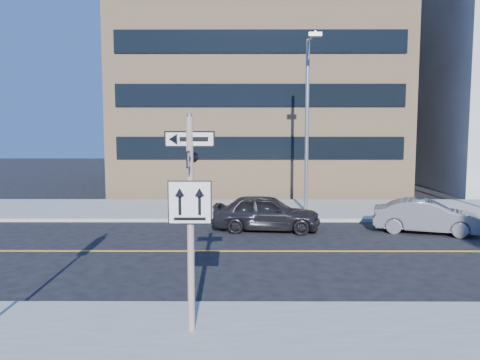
{
  "coord_description": "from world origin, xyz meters",
  "views": [
    {
      "loc": [
        0.95,
        -11.01,
        3.86
      ],
      "look_at": [
        0.89,
        4.0,
        2.35
      ],
      "focal_mm": 35.0,
      "sensor_mm": 36.0,
      "label": 1
    }
  ],
  "objects_px": {
    "sign_pole": "(190,211)",
    "parked_car_b": "(426,216)",
    "streetlight_a": "(308,114)",
    "parked_car_a": "(266,213)"
  },
  "relations": [
    {
      "from": "parked_car_b",
      "to": "parked_car_a",
      "type": "bearing_deg",
      "value": 103.95
    },
    {
      "from": "parked_car_a",
      "to": "streetlight_a",
      "type": "bearing_deg",
      "value": -25.03
    },
    {
      "from": "parked_car_b",
      "to": "streetlight_a",
      "type": "xyz_separation_m",
      "value": [
        -4.09,
        3.92,
        4.11
      ]
    },
    {
      "from": "sign_pole",
      "to": "streetlight_a",
      "type": "bearing_deg",
      "value": 73.23
    },
    {
      "from": "sign_pole",
      "to": "parked_car_b",
      "type": "relative_size",
      "value": 1.03
    },
    {
      "from": "parked_car_a",
      "to": "streetlight_a",
      "type": "distance_m",
      "value": 5.73
    },
    {
      "from": "parked_car_a",
      "to": "streetlight_a",
      "type": "relative_size",
      "value": 0.53
    },
    {
      "from": "sign_pole",
      "to": "parked_car_b",
      "type": "distance_m",
      "value": 12.49
    },
    {
      "from": "parked_car_b",
      "to": "streetlight_a",
      "type": "bearing_deg",
      "value": 64.13
    },
    {
      "from": "parked_car_a",
      "to": "parked_car_b",
      "type": "height_order",
      "value": "parked_car_a"
    }
  ]
}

